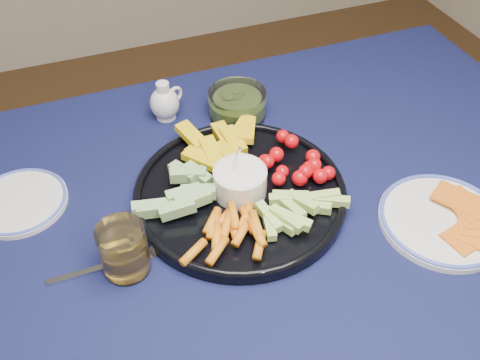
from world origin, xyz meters
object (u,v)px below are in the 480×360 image
object	(u,v)px
pickle_bowl	(237,105)
side_plate_extra	(20,202)
creamer_pitcher	(165,103)
crudite_platter	(238,190)
cheese_plate	(443,219)
dining_table	(211,272)
juice_tumbler	(124,252)

from	to	relation	value
pickle_bowl	side_plate_extra	xyz separation A→B (m)	(-0.48, -0.12, -0.02)
side_plate_extra	creamer_pitcher	bearing A→B (deg)	26.68
crudite_platter	cheese_plate	world-z (taller)	crudite_platter
cheese_plate	side_plate_extra	distance (m)	0.79
dining_table	creamer_pitcher	distance (m)	0.40
creamer_pitcher	pickle_bowl	distance (m)	0.16
pickle_bowl	crudite_platter	bearing A→B (deg)	-110.00
crudite_platter	side_plate_extra	distance (m)	0.41
dining_table	cheese_plate	distance (m)	0.44
creamer_pitcher	pickle_bowl	size ratio (longest dim) A/B	0.70
creamer_pitcher	juice_tumbler	world-z (taller)	juice_tumbler
crudite_platter	side_plate_extra	xyz separation A→B (m)	(-0.39, 0.13, -0.02)
dining_table	crudite_platter	xyz separation A→B (m)	(0.09, 0.08, 0.11)
dining_table	creamer_pitcher	bearing A→B (deg)	86.36
dining_table	pickle_bowl	xyz separation A→B (m)	(0.18, 0.33, 0.11)
dining_table	side_plate_extra	size ratio (longest dim) A/B	9.39
creamer_pitcher	juice_tumbler	xyz separation A→B (m)	(-0.17, -0.38, 0.00)
dining_table	pickle_bowl	size ratio (longest dim) A/B	12.88
cheese_plate	juice_tumbler	world-z (taller)	juice_tumbler
crudite_platter	creamer_pitcher	world-z (taller)	crudite_platter
crudite_platter	cheese_plate	distance (m)	0.38
dining_table	creamer_pitcher	xyz separation A→B (m)	(0.02, 0.38, 0.13)
dining_table	cheese_plate	world-z (taller)	cheese_plate
dining_table	cheese_plate	size ratio (longest dim) A/B	7.21
crudite_platter	juice_tumbler	bearing A→B (deg)	-159.97
pickle_bowl	cheese_plate	size ratio (longest dim) A/B	0.56
crudite_platter	juice_tumbler	xyz separation A→B (m)	(-0.23, -0.08, 0.02)
creamer_pitcher	pickle_bowl	bearing A→B (deg)	-17.88
pickle_bowl	cheese_plate	xyz separation A→B (m)	(0.24, -0.44, -0.02)
crudite_platter	cheese_plate	size ratio (longest dim) A/B	1.74
pickle_bowl	cheese_plate	distance (m)	0.50
pickle_bowl	side_plate_extra	size ratio (longest dim) A/B	0.73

